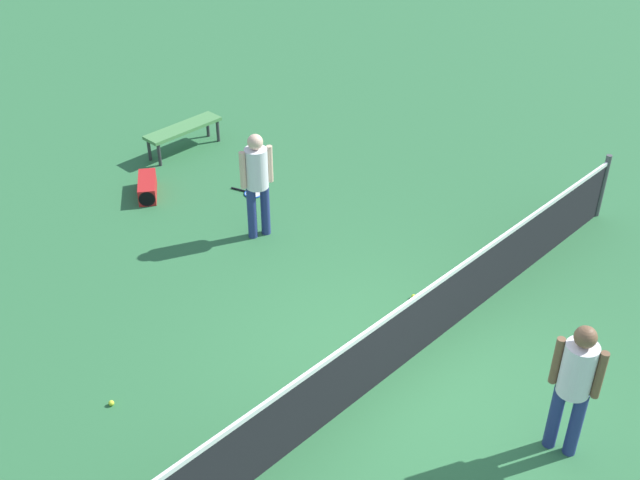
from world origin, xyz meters
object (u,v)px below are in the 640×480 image
(tennis_ball_near_player, at_px, (111,403))
(tennis_ball_midcourt, at_px, (414,297))
(player_far_side, at_px, (575,380))
(tennis_racket_near_player, at_px, (252,193))
(player_near_side, at_px, (257,177))
(tennis_ball_by_net, at_px, (265,173))
(courtside_bench, at_px, (183,130))
(equipment_bag, at_px, (147,188))

(tennis_ball_near_player, xyz_separation_m, tennis_ball_midcourt, (-4.01, 1.24, 0.00))
(player_far_side, bearing_deg, tennis_ball_midcourt, -109.13)
(tennis_ball_near_player, bearing_deg, tennis_racket_near_player, -150.38)
(player_near_side, xyz_separation_m, tennis_racket_near_player, (-0.75, -1.02, -1.00))
(player_near_side, relative_size, tennis_racket_near_player, 2.80)
(tennis_racket_near_player, distance_m, tennis_ball_by_net, 0.69)
(player_near_side, height_order, tennis_ball_by_net, player_near_side)
(player_near_side, xyz_separation_m, tennis_ball_midcourt, (-0.40, 2.70, -0.98))
(player_near_side, distance_m, courtside_bench, 3.29)
(courtside_bench, bearing_deg, equipment_bag, 31.22)
(tennis_ball_near_player, height_order, tennis_ball_by_net, same)
(player_near_side, distance_m, tennis_ball_midcourt, 2.90)
(tennis_ball_midcourt, height_order, equipment_bag, equipment_bag)
(player_near_side, relative_size, courtside_bench, 1.13)
(tennis_ball_near_player, relative_size, courtside_bench, 0.04)
(tennis_ball_by_net, relative_size, courtside_bench, 0.04)
(courtside_bench, bearing_deg, player_far_side, 80.05)
(tennis_ball_by_net, bearing_deg, player_near_side, 45.14)
(player_near_side, height_order, equipment_bag, player_near_side)
(player_far_side, distance_m, courtside_bench, 8.73)
(tennis_racket_near_player, height_order, tennis_ball_midcourt, tennis_ball_midcourt)
(tennis_ball_near_player, bearing_deg, courtside_bench, -135.04)
(tennis_ball_midcourt, distance_m, equipment_bag, 5.00)
(courtside_bench, bearing_deg, player_near_side, 73.09)
(tennis_racket_near_player, bearing_deg, equipment_bag, -43.77)
(player_near_side, xyz_separation_m, equipment_bag, (0.50, -2.22, -0.87))
(tennis_racket_near_player, relative_size, tennis_ball_near_player, 9.19)
(player_far_side, distance_m, tennis_ball_midcourt, 3.11)
(player_near_side, bearing_deg, tennis_ball_by_net, -134.86)
(player_near_side, xyz_separation_m, tennis_ball_near_player, (3.61, 1.45, -0.98))
(tennis_racket_near_player, bearing_deg, player_near_side, 53.92)
(equipment_bag, bearing_deg, courtside_bench, -148.78)
(tennis_racket_near_player, xyz_separation_m, tennis_ball_by_net, (-0.61, -0.34, 0.02))
(tennis_ball_near_player, height_order, equipment_bag, equipment_bag)
(courtside_bench, distance_m, equipment_bag, 1.71)
(player_near_side, height_order, tennis_ball_near_player, player_near_side)
(tennis_racket_near_player, distance_m, tennis_ball_near_player, 5.01)
(tennis_ball_by_net, bearing_deg, tennis_ball_near_player, 29.54)
(tennis_ball_near_player, distance_m, tennis_ball_by_net, 5.71)
(player_near_side, bearing_deg, equipment_bag, -77.25)
(equipment_bag, bearing_deg, tennis_ball_midcourt, 100.43)
(tennis_racket_near_player, xyz_separation_m, equipment_bag, (1.25, -1.19, 0.13))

